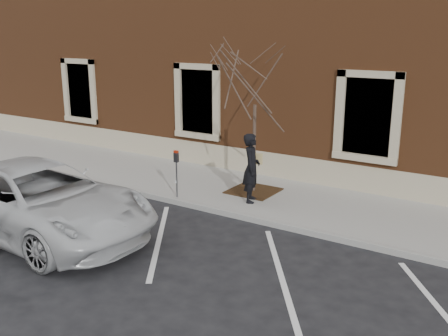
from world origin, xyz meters
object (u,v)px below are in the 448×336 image
Objects in this scene: man at (251,168)px; white_truck at (38,200)px; parking_meter at (176,165)px; sapling at (255,80)px.

man reaches higher than white_truck.
sapling is at bearing 56.92° from parking_meter.
man is 0.41× the size of sapling.
sapling is at bearing -27.64° from white_truck.
parking_meter is (-1.96, -0.85, -0.01)m from man.
man is 0.31× the size of white_truck.
parking_meter is 0.22× the size of white_truck.
white_truck is at bearing 122.63° from man.
sapling is (1.57, 1.67, 2.34)m from parking_meter.
sapling is 6.57m from white_truck.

